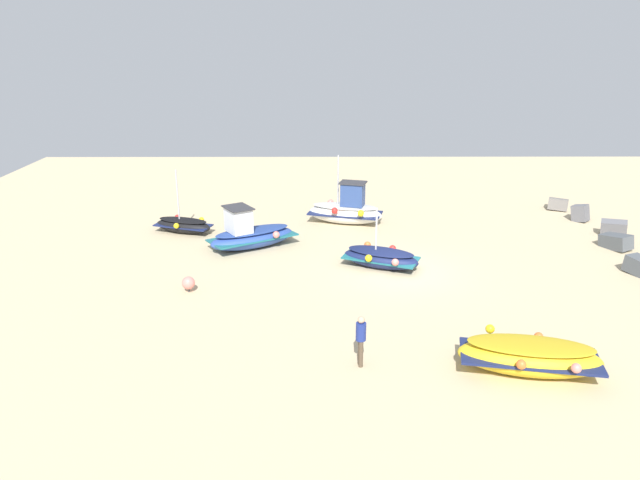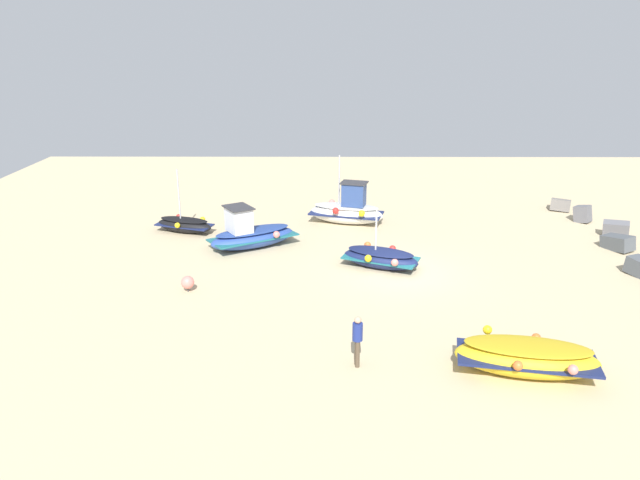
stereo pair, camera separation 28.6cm
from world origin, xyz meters
TOP-DOWN VIEW (x-y plane):
  - ground_plane at (0.00, 0.00)m, footprint 53.23×53.23m
  - fishing_boat_0 at (-3.23, -6.78)m, footprint 3.82×4.63m
  - fishing_boat_1 at (-7.26, -1.96)m, footprint 2.74×4.35m
  - fishing_boat_2 at (-5.59, -10.54)m, footprint 2.05×3.30m
  - fishing_boat_3 at (8.42, 2.88)m, footprint 2.54×4.50m
  - fishing_boat_4 at (-0.53, -0.74)m, footprint 2.61×3.67m
  - person_walking at (7.96, -2.21)m, footprint 0.32×0.32m
  - mooring_buoy_0 at (2.20, -8.70)m, footprint 0.52×0.52m

SIDE VIEW (x-z plane):
  - ground_plane at x=0.00m, z-range 0.00..0.00m
  - mooring_buoy_0 at x=2.20m, z-range 0.06..0.71m
  - fishing_boat_2 at x=-5.59m, z-range -1.26..2.09m
  - fishing_boat_4 at x=-0.53m, z-range -0.93..1.81m
  - fishing_boat_3 at x=8.42m, z-range 0.02..1.09m
  - fishing_boat_0 at x=-3.23m, z-range -0.43..1.73m
  - fishing_boat_1 at x=-7.26m, z-range -1.14..2.61m
  - person_walking at x=7.96m, z-range 0.13..1.80m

